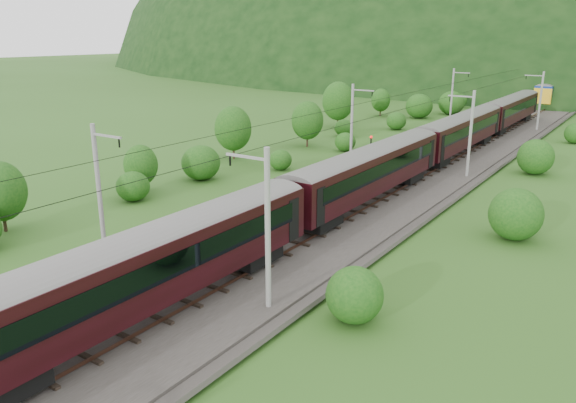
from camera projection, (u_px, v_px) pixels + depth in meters
The scene contains 14 objects.
ground at pixel (179, 282), 31.21m from camera, with size 600.00×600.00×0.00m, color #2F561A.
railbed at pixel (281, 229), 39.10m from camera, with size 14.00×220.00×0.30m, color #38332D.
track_left at pixel (253, 220), 40.32m from camera, with size 2.40×220.00×0.27m.
track_right at pixel (310, 233), 37.75m from camera, with size 2.40×220.00×0.27m.
catenary_left at pixel (352, 121), 58.59m from camera, with size 2.54×192.28×8.00m.
catenary_right at pixel (470, 132), 52.02m from camera, with size 2.54×192.28×8.00m.
overhead_wires at pixel (280, 130), 37.10m from camera, with size 4.83×198.00×0.03m.
mountain_ridge at pixel (393, 57), 333.62m from camera, with size 336.00×280.00×132.00m, color black.
train at pixel (422, 142), 52.59m from camera, with size 2.96×142.19×5.15m.
hazard_post_near at pixel (489, 120), 81.28m from camera, with size 0.18×0.18×1.69m, color red.
hazard_post_far at pixel (414, 158), 56.90m from camera, with size 0.18×0.18×1.72m, color red.
signal at pixel (371, 145), 60.36m from camera, with size 0.27×0.27×2.44m.
vegetation_left at pixel (213, 150), 53.78m from camera, with size 13.80×149.16×6.63m.
vegetation_right at pixel (468, 234), 34.62m from camera, with size 6.77×103.06×3.16m.
Camera 1 is at (21.07, -20.28, 13.26)m, focal length 35.00 mm.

